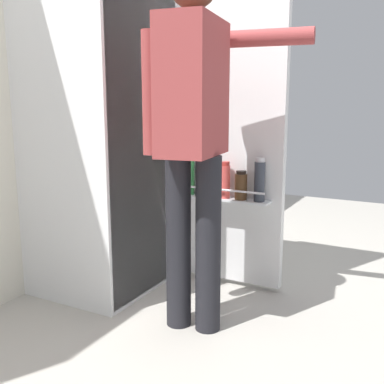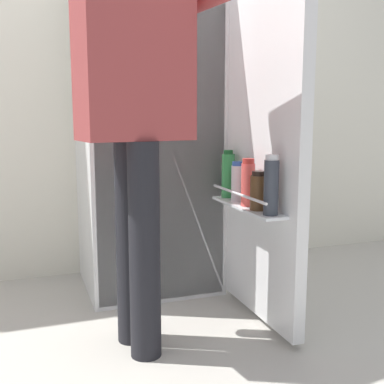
# 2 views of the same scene
# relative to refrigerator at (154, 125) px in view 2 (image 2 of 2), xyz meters

# --- Properties ---
(ground_plane) EXTENTS (6.40, 6.40, 0.00)m
(ground_plane) POSITION_rel_refrigerator_xyz_m (-0.03, -0.51, -0.88)
(ground_plane) COLOR #B7B2A8
(kitchen_wall) EXTENTS (4.40, 0.10, 2.48)m
(kitchen_wall) POSITION_rel_refrigerator_xyz_m (-0.03, 0.41, 0.36)
(kitchen_wall) COLOR silver
(kitchen_wall) RESTS_ON ground_plane
(refrigerator) EXTENTS (0.74, 1.28, 1.77)m
(refrigerator) POSITION_rel_refrigerator_xyz_m (0.00, 0.00, 0.00)
(refrigerator) COLOR white
(refrigerator) RESTS_ON ground_plane
(person) EXTENTS (0.61, 0.69, 1.68)m
(person) POSITION_rel_refrigerator_xyz_m (-0.24, -0.66, 0.13)
(person) COLOR black
(person) RESTS_ON ground_plane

